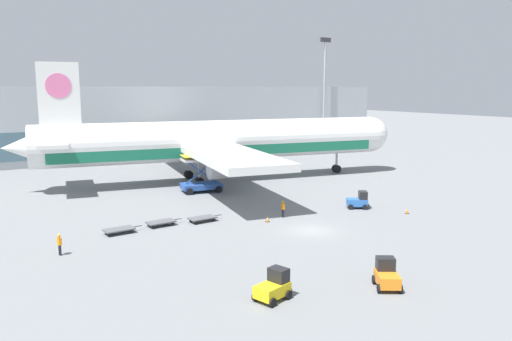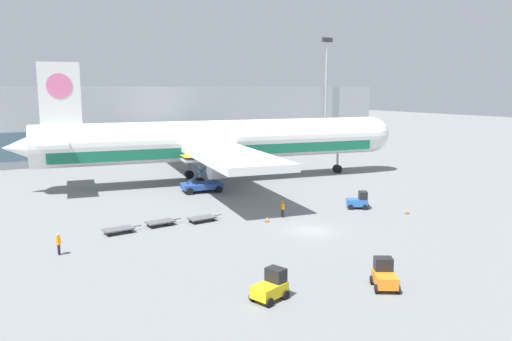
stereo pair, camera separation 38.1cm
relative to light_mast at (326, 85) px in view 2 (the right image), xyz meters
The scene contains 15 objects.
ground_plane 72.69m from the light_mast, 129.68° to the right, with size 400.00×400.00×0.00m, color slate.
terminal_building 32.94m from the light_mast, 162.07° to the left, with size 90.00×18.20×14.00m.
light_mast is the anchor object (origin of this frame).
airplane_main 49.99m from the light_mast, 147.61° to the right, with size 57.67×48.66×17.00m.
scissor_lift_loader 58.28m from the light_mast, 145.27° to the right, with size 5.64×4.14×4.92m.
baggage_tug_foreground 85.75m from the light_mast, 125.86° to the right, with size 2.57×2.82×2.00m.
baggage_tug_mid 62.91m from the light_mast, 125.04° to the right, with size 2.81×2.59×2.00m.
baggage_tug_far 88.68m from the light_mast, 130.89° to the right, with size 2.74×2.21×2.00m.
baggage_dolly_lead 78.33m from the light_mast, 143.22° to the right, with size 3.75×1.69×0.48m.
baggage_dolly_second 74.65m from the light_mast, 141.49° to the right, with size 3.75×1.69×0.48m.
baggage_dolly_third 71.90m from the light_mast, 138.90° to the right, with size 3.75×1.69×0.48m.
ground_crew_near 68.00m from the light_mast, 132.46° to the right, with size 0.24×0.57×1.83m.
ground_crew_far 85.10m from the light_mast, 143.65° to the right, with size 0.32×0.55×1.84m.
traffic_cone_near 70.23m from the light_mast, 133.54° to the right, with size 0.40×0.40×0.58m.
traffic_cone_far 65.32m from the light_mast, 120.54° to the right, with size 0.40×0.40×0.66m.
Camera 2 is at (-28.50, -37.34, 13.60)m, focal length 35.00 mm.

